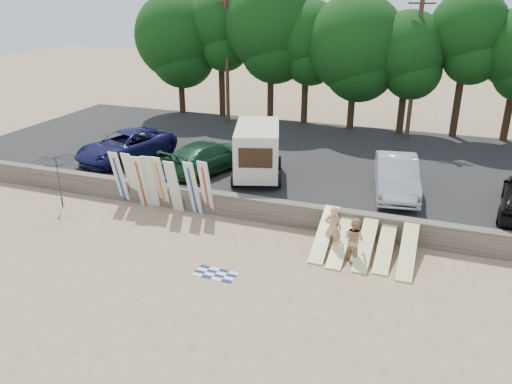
# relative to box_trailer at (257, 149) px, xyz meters

# --- Properties ---
(ground) EXTENTS (120.00, 120.00, 0.00)m
(ground) POSITION_rel_box_trailer_xyz_m (4.27, -6.10, -2.13)
(ground) COLOR tan
(ground) RESTS_ON ground
(seawall) EXTENTS (44.00, 0.50, 1.00)m
(seawall) POSITION_rel_box_trailer_xyz_m (4.27, -3.10, -1.63)
(seawall) COLOR #6B6356
(seawall) RESTS_ON ground
(parking_lot) EXTENTS (44.00, 14.50, 0.70)m
(parking_lot) POSITION_rel_box_trailer_xyz_m (4.27, 4.40, -1.78)
(parking_lot) COLOR #282828
(parking_lot) RESTS_ON ground
(treeline) EXTENTS (33.94, 6.70, 9.55)m
(treeline) POSITION_rel_box_trailer_xyz_m (2.97, 11.33, 4.36)
(treeline) COLOR #382616
(treeline) RESTS_ON parking_lot
(utility_poles) EXTENTS (25.80, 0.26, 9.00)m
(utility_poles) POSITION_rel_box_trailer_xyz_m (6.27, 9.90, 3.30)
(utility_poles) COLOR #473321
(utility_poles) RESTS_ON parking_lot
(box_trailer) EXTENTS (3.18, 4.43, 2.56)m
(box_trailer) POSITION_rel_box_trailer_xyz_m (0.00, 0.00, 0.00)
(box_trailer) COLOR beige
(box_trailer) RESTS_ON parking_lot
(car_0) EXTENTS (4.10, 6.10, 1.55)m
(car_0) POSITION_rel_box_trailer_xyz_m (-7.53, 0.22, -0.66)
(car_0) COLOR #12123F
(car_0) RESTS_ON parking_lot
(car_1) EXTENTS (3.68, 5.63, 1.52)m
(car_1) POSITION_rel_box_trailer_xyz_m (-2.64, 0.17, -0.67)
(car_1) COLOR #153C25
(car_1) RESTS_ON parking_lot
(car_2) EXTENTS (2.51, 5.20, 1.64)m
(car_2) POSITION_rel_box_trailer_xyz_m (6.48, 0.26, -0.61)
(car_2) COLOR #B0B0B5
(car_2) RESTS_ON parking_lot
(surfboard_upright_0) EXTENTS (0.55, 0.69, 2.55)m
(surfboard_upright_0) POSITION_rel_box_trailer_xyz_m (-5.38, -3.58, -0.86)
(surfboard_upright_0) COLOR silver
(surfboard_upright_0) RESTS_ON ground
(surfboard_upright_1) EXTENTS (0.55, 0.74, 2.53)m
(surfboard_upright_1) POSITION_rel_box_trailer_xyz_m (-4.79, -3.47, -0.87)
(surfboard_upright_1) COLOR silver
(surfboard_upright_1) RESTS_ON ground
(surfboard_upright_2) EXTENTS (0.55, 0.74, 2.53)m
(surfboard_upright_2) POSITION_rel_box_trailer_xyz_m (-4.18, -3.70, -0.87)
(surfboard_upright_2) COLOR silver
(surfboard_upright_2) RESTS_ON ground
(surfboard_upright_3) EXTENTS (0.55, 0.66, 2.55)m
(surfboard_upright_3) POSITION_rel_box_trailer_xyz_m (-3.74, -3.61, -0.86)
(surfboard_upright_3) COLOR silver
(surfboard_upright_3) RESTS_ON ground
(surfboard_upright_4) EXTENTS (0.57, 0.70, 2.55)m
(surfboard_upright_4) POSITION_rel_box_trailer_xyz_m (-3.27, -3.53, -0.86)
(surfboard_upright_4) COLOR silver
(surfboard_upright_4) RESTS_ON ground
(surfboard_upright_5) EXTENTS (0.51, 0.76, 2.52)m
(surfboard_upright_5) POSITION_rel_box_trailer_xyz_m (-2.51, -3.73, -0.87)
(surfboard_upright_5) COLOR silver
(surfboard_upright_5) RESTS_ON ground
(surfboard_upright_6) EXTENTS (0.59, 0.74, 2.54)m
(surfboard_upright_6) POSITION_rel_box_trailer_xyz_m (-1.62, -3.65, -0.86)
(surfboard_upright_6) COLOR silver
(surfboard_upright_6) RESTS_ON ground
(surfboard_upright_7) EXTENTS (0.58, 0.63, 2.56)m
(surfboard_upright_7) POSITION_rel_box_trailer_xyz_m (-1.07, -3.48, -0.85)
(surfboard_upright_7) COLOR silver
(surfboard_upright_7) RESTS_ON ground
(surfboard_low_0) EXTENTS (0.56, 2.81, 1.17)m
(surfboard_low_0) POSITION_rel_box_trailer_xyz_m (4.37, -4.60, -1.55)
(surfboard_low_0) COLOR #EFED97
(surfboard_low_0) RESTS_ON ground
(surfboard_low_1) EXTENTS (0.56, 2.92, 0.85)m
(surfboard_low_1) POSITION_rel_box_trailer_xyz_m (5.06, -4.72, -1.71)
(surfboard_low_1) COLOR #EFED97
(surfboard_low_1) RESTS_ON ground
(surfboard_low_2) EXTENTS (0.56, 2.88, 0.97)m
(surfboard_low_2) POSITION_rel_box_trailer_xyz_m (5.96, -4.65, -1.65)
(surfboard_low_2) COLOR #EFED97
(surfboard_low_2) RESTS_ON ground
(surfboard_low_3) EXTENTS (0.56, 2.92, 0.84)m
(surfboard_low_3) POSITION_rel_box_trailer_xyz_m (6.66, -4.50, -1.71)
(surfboard_low_3) COLOR #EFED97
(surfboard_low_3) RESTS_ON ground
(surfboard_low_4) EXTENTS (0.56, 2.87, 1.00)m
(surfboard_low_4) POSITION_rel_box_trailer_xyz_m (7.47, -4.71, -1.63)
(surfboard_low_4) COLOR #EFED97
(surfboard_low_4) RESTS_ON ground
(beachgoer_a) EXTENTS (0.65, 0.43, 1.79)m
(beachgoer_a) POSITION_rel_box_trailer_xyz_m (4.71, -4.67, -1.24)
(beachgoer_a) COLOR tan
(beachgoer_a) RESTS_ON ground
(beachgoer_b) EXTENTS (1.03, 0.97, 1.67)m
(beachgoer_b) POSITION_rel_box_trailer_xyz_m (5.59, -5.17, -1.30)
(beachgoer_b) COLOR tan
(beachgoer_b) RESTS_ON ground
(cooler) EXTENTS (0.42, 0.35, 0.32)m
(cooler) POSITION_rel_box_trailer_xyz_m (5.54, -3.92, -1.97)
(cooler) COLOR #227F45
(cooler) RESTS_ON ground
(gear_bag) EXTENTS (0.35, 0.32, 0.22)m
(gear_bag) POSITION_rel_box_trailer_xyz_m (6.58, -4.02, -2.02)
(gear_bag) COLOR #DF461A
(gear_bag) RESTS_ON ground
(beach_towel) EXTENTS (1.55, 1.55, 0.00)m
(beach_towel) POSITION_rel_box_trailer_xyz_m (1.28, -7.80, -2.13)
(beach_towel) COLOR white
(beach_towel) RESTS_ON ground
(beach_umbrella) EXTENTS (2.91, 2.86, 2.48)m
(beach_umbrella) POSITION_rel_box_trailer_xyz_m (-7.65, -4.82, -0.89)
(beach_umbrella) COLOR #21232A
(beach_umbrella) RESTS_ON ground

